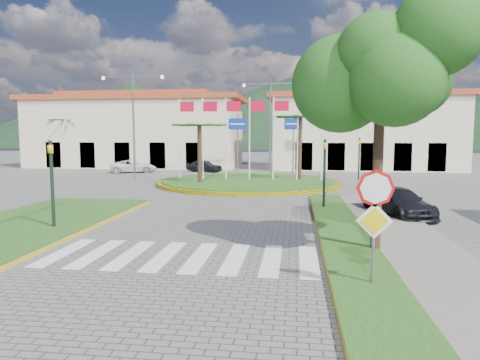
# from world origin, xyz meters

# --- Properties ---
(ground) EXTENTS (160.00, 160.00, 0.00)m
(ground) POSITION_xyz_m (0.00, 0.00, 0.00)
(ground) COLOR slate
(ground) RESTS_ON ground
(sidewalk_right) EXTENTS (4.00, 28.00, 0.15)m
(sidewalk_right) POSITION_xyz_m (6.00, 2.00, 0.07)
(sidewalk_right) COLOR gray
(sidewalk_right) RESTS_ON ground
(verge_right) EXTENTS (1.60, 28.00, 0.18)m
(verge_right) POSITION_xyz_m (4.80, 2.00, 0.09)
(verge_right) COLOR #1E4C15
(verge_right) RESTS_ON ground
(median_left) EXTENTS (5.00, 14.00, 0.18)m
(median_left) POSITION_xyz_m (-6.50, 6.00, 0.09)
(median_left) COLOR #1E4C15
(median_left) RESTS_ON ground
(crosswalk) EXTENTS (8.00, 3.00, 0.01)m
(crosswalk) POSITION_xyz_m (0.00, 4.00, 0.01)
(crosswalk) COLOR silver
(crosswalk) RESTS_ON ground
(roundabout_island) EXTENTS (12.70, 12.70, 6.00)m
(roundabout_island) POSITION_xyz_m (0.00, 22.00, 0.18)
(roundabout_island) COLOR yellow
(roundabout_island) RESTS_ON ground
(stop_sign) EXTENTS (0.80, 0.11, 2.65)m
(stop_sign) POSITION_xyz_m (4.90, 1.96, 1.79)
(stop_sign) COLOR slate
(stop_sign) RESTS_ON ground
(deciduous_tree) EXTENTS (3.60, 3.60, 6.80)m
(deciduous_tree) POSITION_xyz_m (5.50, 5.00, 5.18)
(deciduous_tree) COLOR black
(deciduous_tree) RESTS_ON ground
(traffic_light_left) EXTENTS (0.15, 0.18, 3.20)m
(traffic_light_left) POSITION_xyz_m (-5.20, 6.50, 1.94)
(traffic_light_left) COLOR black
(traffic_light_left) RESTS_ON ground
(traffic_light_right) EXTENTS (0.15, 0.18, 3.20)m
(traffic_light_right) POSITION_xyz_m (4.50, 12.00, 1.94)
(traffic_light_right) COLOR black
(traffic_light_right) RESTS_ON ground
(traffic_light_far) EXTENTS (0.18, 0.15, 3.20)m
(traffic_light_far) POSITION_xyz_m (8.00, 26.00, 1.94)
(traffic_light_far) COLOR black
(traffic_light_far) RESTS_ON ground
(direction_sign_west) EXTENTS (1.60, 0.14, 5.20)m
(direction_sign_west) POSITION_xyz_m (-2.00, 30.97, 3.53)
(direction_sign_west) COLOR slate
(direction_sign_west) RESTS_ON ground
(direction_sign_east) EXTENTS (1.60, 0.14, 5.20)m
(direction_sign_east) POSITION_xyz_m (3.00, 30.97, 3.53)
(direction_sign_east) COLOR slate
(direction_sign_east) RESTS_ON ground
(street_lamp_centre) EXTENTS (4.80, 0.16, 8.00)m
(street_lamp_centre) POSITION_xyz_m (1.00, 30.00, 4.50)
(street_lamp_centre) COLOR slate
(street_lamp_centre) RESTS_ON ground
(street_lamp_west) EXTENTS (4.80, 0.16, 8.00)m
(street_lamp_west) POSITION_xyz_m (-9.00, 24.00, 4.50)
(street_lamp_west) COLOR slate
(street_lamp_west) RESTS_ON ground
(building_left) EXTENTS (23.32, 9.54, 8.05)m
(building_left) POSITION_xyz_m (-14.00, 38.00, 3.90)
(building_left) COLOR beige
(building_left) RESTS_ON ground
(building_right) EXTENTS (19.08, 9.54, 8.05)m
(building_right) POSITION_xyz_m (10.00, 38.00, 3.90)
(building_right) COLOR beige
(building_right) RESTS_ON ground
(hill_far_west) EXTENTS (140.00, 140.00, 22.00)m
(hill_far_west) POSITION_xyz_m (-55.00, 140.00, 11.00)
(hill_far_west) COLOR black
(hill_far_west) RESTS_ON ground
(hill_far_mid) EXTENTS (180.00, 180.00, 30.00)m
(hill_far_mid) POSITION_xyz_m (15.00, 160.00, 15.00)
(hill_far_mid) COLOR black
(hill_far_mid) RESTS_ON ground
(hill_near_back) EXTENTS (110.00, 110.00, 16.00)m
(hill_near_back) POSITION_xyz_m (-10.00, 130.00, 8.00)
(hill_near_back) COLOR black
(hill_near_back) RESTS_ON ground
(white_van) EXTENTS (4.52, 3.22, 1.14)m
(white_van) POSITION_xyz_m (-11.47, 30.00, 0.57)
(white_van) COLOR silver
(white_van) RESTS_ON ground
(car_dark_a) EXTENTS (3.61, 2.32, 1.14)m
(car_dark_a) POSITION_xyz_m (-5.19, 31.56, 0.57)
(car_dark_a) COLOR black
(car_dark_a) RESTS_ON ground
(car_dark_b) EXTENTS (4.03, 1.66, 1.30)m
(car_dark_b) POSITION_xyz_m (6.12, 35.51, 0.65)
(car_dark_b) COLOR black
(car_dark_b) RESTS_ON ground
(car_side_right) EXTENTS (2.79, 4.36, 1.18)m
(car_side_right) POSITION_xyz_m (7.50, 11.03, 0.59)
(car_side_right) COLOR black
(car_side_right) RESTS_ON ground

